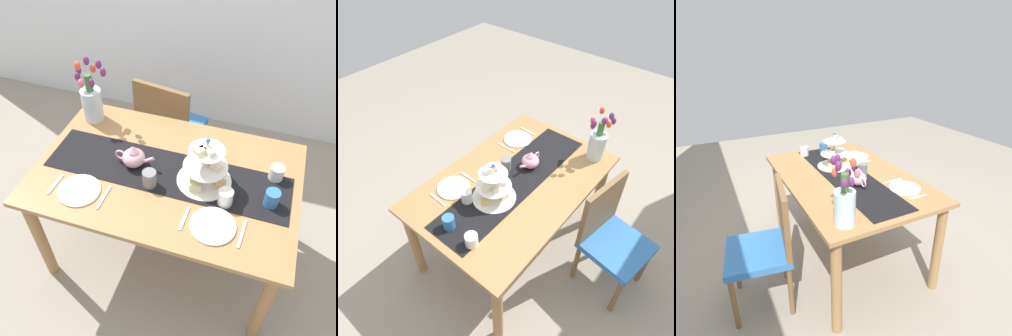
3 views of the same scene
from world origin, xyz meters
The scene contains 17 objects.
ground_plane centered at (0.00, 0.00, 0.00)m, with size 8.00×8.00×0.00m, color gray.
dining_table centered at (0.00, 0.00, 0.65)m, with size 1.48×0.96×0.76m.
chair_left centered at (-0.22, 0.71, 0.50)m, with size 0.48×0.48×0.91m.
table_runner centered at (0.00, 0.00, 0.76)m, with size 1.37×0.34×0.00m, color black.
tiered_cake_stand centered at (0.21, 0.00, 0.86)m, with size 0.30×0.30×0.30m.
teapot centered at (-0.20, 0.00, 0.82)m, with size 0.24×0.13×0.14m.
tulip_vase centered at (-0.60, 0.32, 0.91)m, with size 0.24×0.17×0.42m.
cream_jug centered at (0.58, 0.15, 0.81)m, with size 0.08×0.08×0.09m, color white.
dinner_plate_left centered at (-0.40, -0.28, 0.77)m, with size 0.23×0.23×0.01m, color white.
fork_left centered at (-0.54, -0.28, 0.77)m, with size 0.02×0.15×0.01m, color silver.
knife_left centered at (-0.25, -0.28, 0.77)m, with size 0.01×0.17×0.01m, color silver.
dinner_plate_right centered at (0.33, -0.28, 0.77)m, with size 0.23×0.23×0.01m, color white.
fork_right centered at (0.19, -0.28, 0.77)m, with size 0.02×0.15×0.01m, color silver.
knife_right centered at (0.48, -0.28, 0.77)m, with size 0.01×0.17×0.01m, color silver.
mug_grey centered at (-0.06, -0.12, 0.81)m, with size 0.08×0.08×0.10m, color slate.
mug_white_text centered at (0.36, -0.12, 0.81)m, with size 0.08×0.08×0.10m, color white.
mug_orange centered at (0.58, -0.05, 0.81)m, with size 0.08×0.08×0.10m, color #3370B7.
Camera 2 is at (1.32, 1.02, 2.41)m, focal length 34.80 mm.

